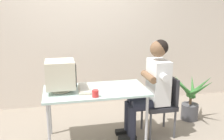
# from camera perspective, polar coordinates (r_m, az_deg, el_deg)

# --- Properties ---
(ground_plane) EXTENTS (12.00, 12.00, 0.00)m
(ground_plane) POSITION_cam_1_polar(r_m,az_deg,el_deg) (3.58, -3.49, -15.23)
(ground_plane) COLOR gray
(wall_back) EXTENTS (8.00, 0.10, 3.00)m
(wall_back) POSITION_cam_1_polar(r_m,az_deg,el_deg) (4.55, -2.78, 10.96)
(wall_back) COLOR beige
(wall_back) RESTS_ON ground_plane
(desk) EXTENTS (1.32, 0.69, 0.71)m
(desk) POSITION_cam_1_polar(r_m,az_deg,el_deg) (3.31, -3.66, -5.39)
(desk) COLOR #B7B7BC
(desk) RESTS_ON ground_plane
(crt_monitor) EXTENTS (0.37, 0.36, 0.40)m
(crt_monitor) POSITION_cam_1_polar(r_m,az_deg,el_deg) (3.22, -11.46, -0.96)
(crt_monitor) COLOR beige
(crt_monitor) RESTS_ON desk
(keyboard) EXTENTS (0.18, 0.45, 0.03)m
(keyboard) POSITION_cam_1_polar(r_m,az_deg,el_deg) (3.30, -6.23, -4.14)
(keyboard) COLOR beige
(keyboard) RESTS_ON desk
(office_chair) EXTENTS (0.41, 0.41, 0.82)m
(office_chair) POSITION_cam_1_polar(r_m,az_deg,el_deg) (3.60, 11.27, -6.96)
(office_chair) COLOR #4C4C51
(office_chair) RESTS_ON ground_plane
(person_seated) EXTENTS (0.68, 0.58, 1.33)m
(person_seated) POSITION_cam_1_polar(r_m,az_deg,el_deg) (3.45, 8.93, -3.18)
(person_seated) COLOR silver
(person_seated) RESTS_ON ground_plane
(potted_plant) EXTENTS (0.71, 0.76, 0.74)m
(potted_plant) POSITION_cam_1_polar(r_m,az_deg,el_deg) (4.19, 17.16, -6.17)
(potted_plant) COLOR #4C4C51
(potted_plant) RESTS_ON ground_plane
(desk_mug) EXTENTS (0.08, 0.09, 0.08)m
(desk_mug) POSITION_cam_1_polar(r_m,az_deg,el_deg) (3.03, -3.77, -5.26)
(desk_mug) COLOR red
(desk_mug) RESTS_ON desk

